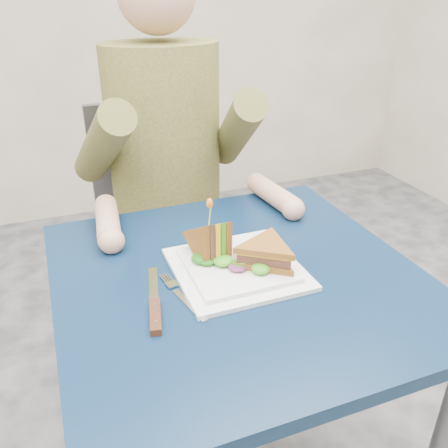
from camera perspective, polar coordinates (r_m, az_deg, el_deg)
name	(u,v)px	position (r m, az deg, el deg)	size (l,w,h in m)	color
table	(238,304)	(1.05, 1.66, -9.58)	(0.75, 0.75, 0.73)	black
chair	(163,219)	(1.66, -7.38, 0.57)	(0.42, 0.40, 0.93)	#47474C
diner	(165,121)	(1.43, -7.13, 12.18)	(0.54, 0.59, 0.74)	brown
plate	(237,267)	(1.01, 1.56, -5.22)	(0.26, 0.26, 0.02)	white
sandwich_flat	(266,253)	(0.99, 5.09, -3.55)	(0.20, 0.20, 0.05)	brown
sandwich_upright	(210,243)	(1.01, -1.67, -2.25)	(0.09, 0.14, 0.14)	brown
fork	(183,297)	(0.93, -4.96, -8.80)	(0.05, 0.18, 0.01)	silver
knife	(155,310)	(0.90, -8.31, -10.18)	(0.06, 0.22, 0.02)	silver
toothpick	(210,216)	(0.98, -1.72, 1.01)	(0.00, 0.00, 0.06)	tan
toothpick_frill	(210,203)	(0.97, -1.74, 2.50)	(0.01, 0.01, 0.02)	orange
lettuce_spill	(237,256)	(1.01, 1.62, -3.87)	(0.15, 0.13, 0.02)	#337A14
onion_ring	(243,254)	(1.00, 2.26, -3.66)	(0.04, 0.04, 0.01)	#9E4C7A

